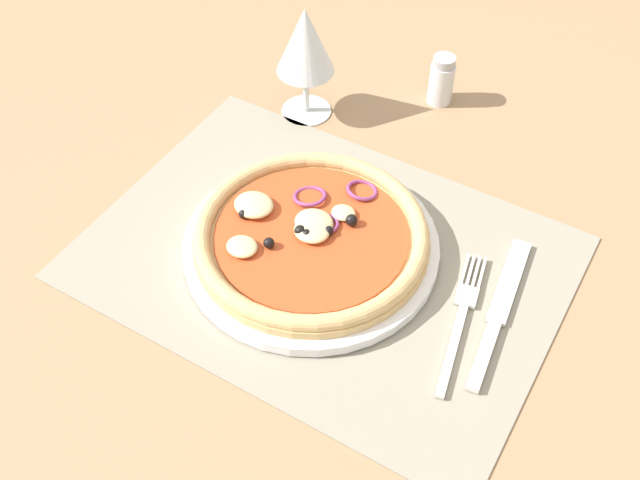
# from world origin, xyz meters

# --- Properties ---
(ground_plane) EXTENTS (1.90, 1.40, 0.02)m
(ground_plane) POSITION_xyz_m (0.00, 0.00, -0.01)
(ground_plane) COLOR #9E7A56
(placemat) EXTENTS (0.50, 0.36, 0.00)m
(placemat) POSITION_xyz_m (0.00, 0.00, 0.00)
(placemat) COLOR gray
(placemat) RESTS_ON ground_plane
(plate) EXTENTS (0.27, 0.27, 0.01)m
(plate) POSITION_xyz_m (-0.02, 0.00, 0.01)
(plate) COLOR white
(plate) RESTS_ON placemat
(pizza) EXTENTS (0.25, 0.25, 0.03)m
(pizza) POSITION_xyz_m (-0.02, 0.00, 0.03)
(pizza) COLOR tan
(pizza) RESTS_ON plate
(fork) EXTENTS (0.05, 0.18, 0.00)m
(fork) POSITION_xyz_m (0.16, 0.00, 0.01)
(fork) COLOR silver
(fork) RESTS_ON placemat
(knife) EXTENTS (0.04, 0.20, 0.01)m
(knife) POSITION_xyz_m (0.19, 0.03, 0.01)
(knife) COLOR silver
(knife) RESTS_ON placemat
(wine_glass) EXTENTS (0.07, 0.07, 0.15)m
(wine_glass) POSITION_xyz_m (-0.15, 0.20, 0.10)
(wine_glass) COLOR silver
(wine_glass) RESTS_ON ground_plane
(pepper_shaker) EXTENTS (0.03, 0.03, 0.07)m
(pepper_shaker) POSITION_xyz_m (-0.01, 0.31, 0.03)
(pepper_shaker) COLOR silver
(pepper_shaker) RESTS_ON ground_plane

